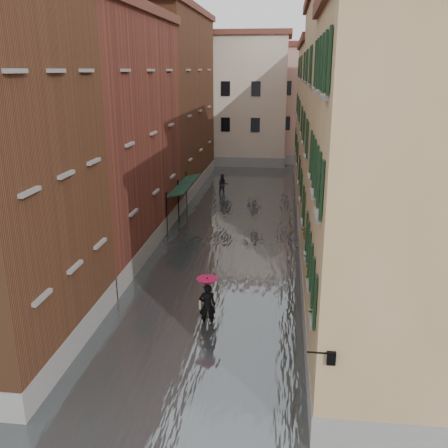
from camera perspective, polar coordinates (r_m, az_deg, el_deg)
The scene contains 15 objects.
ground at distance 19.91m, azimuth -2.75°, elevation -12.30°, with size 120.00×120.00×0.00m, color #5F5F61.
floodwater at distance 31.73m, azimuth 1.17°, elevation -0.57°, with size 10.00×60.00×0.20m, color #51575A.
building_left_mid at distance 28.14m, azimuth -14.16°, elevation 9.47°, with size 6.00×14.00×12.50m, color brown.
building_left_far at distance 42.35m, azimuth -6.92°, elevation 13.33°, with size 6.00×16.00×14.00m, color brown.
building_right_near at distance 16.09m, azimuth 21.03°, elevation 1.45°, with size 6.00×8.00×11.50m, color #997F4F.
building_right_mid at distance 26.56m, azimuth 15.74°, elevation 9.46°, with size 6.00×14.00×13.00m, color tan.
building_right_far at distance 41.45m, azimuth 12.69°, elevation 11.22°, with size 6.00×16.00×11.50m, color #997F4F.
building_end_cream at distance 55.48m, azimuth 0.75°, elevation 13.84°, with size 12.00×9.00×13.00m, color beige.
building_end_pink at distance 57.26m, azimuth 10.21°, elevation 13.18°, with size 10.00×9.00×12.00m, color tan.
awning_near at distance 31.64m, azimuth -5.10°, elevation 3.78°, with size 1.09×3.37×2.80m.
awning_far at distance 34.67m, azimuth -4.03°, elevation 4.98°, with size 1.09×2.87×2.80m.
wall_lantern at distance 13.05m, azimuth 12.06°, elevation -14.63°, with size 0.71×0.22×0.35m.
window_planters at distance 17.60m, azimuth 10.09°, elevation -4.02°, with size 0.59×8.36×0.84m.
pedestrian_main at distance 19.82m, azimuth -1.94°, elevation -8.53°, with size 0.87×0.87×2.06m.
pedestrian_far at distance 40.40m, azimuth -0.13°, elevation 4.49°, with size 0.86×0.67×1.76m, color black.
Camera 1 is at (3.03, -17.05, 9.82)m, focal length 40.00 mm.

